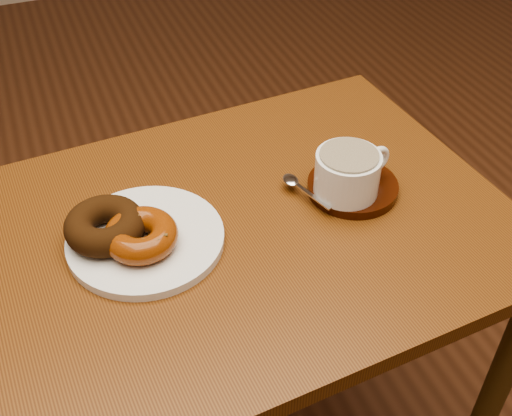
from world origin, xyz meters
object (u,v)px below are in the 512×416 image
object	(u,v)px
donut_plate	(146,239)
coffee_cup	(348,172)
saucer	(353,187)
cafe_table	(244,276)

from	to	relation	value
donut_plate	coffee_cup	xyz separation A→B (m)	(0.30, -0.02, 0.04)
saucer	coffee_cup	bearing A→B (deg)	-147.19
cafe_table	coffee_cup	size ratio (longest dim) A/B	6.40
cafe_table	saucer	world-z (taller)	saucer
donut_plate	coffee_cup	world-z (taller)	coffee_cup
saucer	coffee_cup	xyz separation A→B (m)	(-0.02, -0.01, 0.04)
donut_plate	coffee_cup	bearing A→B (deg)	-2.87
cafe_table	coffee_cup	xyz separation A→B (m)	(0.16, -0.01, 0.16)
cafe_table	coffee_cup	bearing A→B (deg)	-6.18
coffee_cup	saucer	bearing A→B (deg)	21.64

